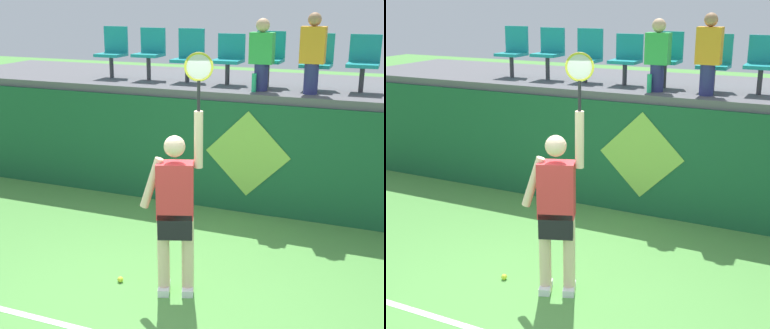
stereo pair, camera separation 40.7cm
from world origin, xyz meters
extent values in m
plane|color=#519342|center=(0.00, 0.00, 0.00)|extent=(40.00, 40.00, 0.00)
cube|color=#195633|center=(0.00, 2.85, 0.83)|extent=(10.95, 0.20, 1.65)
cube|color=#56565B|center=(0.00, 4.08, 1.71)|extent=(10.95, 2.56, 0.12)
cube|color=white|center=(0.07, 0.23, 0.04)|extent=(0.20, 0.29, 0.08)
cube|color=white|center=(0.31, 0.32, 0.04)|extent=(0.20, 0.29, 0.08)
cylinder|color=beige|center=(0.07, 0.23, 0.44)|extent=(0.13, 0.13, 0.88)
cylinder|color=beige|center=(0.31, 0.32, 0.44)|extent=(0.13, 0.13, 0.88)
cube|color=black|center=(0.19, 0.28, 0.80)|extent=(0.41, 0.33, 0.28)
cube|color=red|center=(0.19, 0.28, 1.18)|extent=(0.43, 0.33, 0.59)
sphere|color=beige|center=(0.19, 0.28, 1.65)|extent=(0.22, 0.22, 0.22)
cylinder|color=beige|center=(-0.04, 0.20, 1.26)|extent=(0.27, 0.17, 0.55)
cylinder|color=beige|center=(0.42, 0.36, 1.72)|extent=(0.09, 0.09, 0.58)
cylinder|color=black|center=(0.42, 0.36, 2.16)|extent=(0.03, 0.03, 0.30)
torus|color=gold|center=(0.42, 0.36, 2.44)|extent=(0.27, 0.12, 0.28)
ellipsoid|color=silver|center=(0.42, 0.36, 2.44)|extent=(0.23, 0.10, 0.24)
sphere|color=#D1E533|center=(-0.48, 0.24, 0.03)|extent=(0.07, 0.07, 0.07)
cylinder|color=#26B272|center=(0.25, 3.05, 1.90)|extent=(0.07, 0.07, 0.27)
cylinder|color=#38383D|center=(-2.38, 3.56, 1.95)|extent=(0.07, 0.07, 0.36)
cube|color=teal|center=(-2.38, 3.56, 2.16)|extent=(0.44, 0.42, 0.05)
cube|color=teal|center=(-2.38, 3.75, 2.40)|extent=(0.44, 0.04, 0.44)
cylinder|color=#38383D|center=(-1.68, 3.56, 1.96)|extent=(0.07, 0.07, 0.38)
cube|color=teal|center=(-1.68, 3.56, 2.18)|extent=(0.44, 0.42, 0.05)
cube|color=teal|center=(-1.68, 3.75, 2.41)|extent=(0.44, 0.04, 0.40)
cylinder|color=#38383D|center=(-0.99, 3.56, 1.93)|extent=(0.07, 0.07, 0.32)
cube|color=teal|center=(-0.99, 3.56, 2.12)|extent=(0.44, 0.42, 0.05)
cube|color=teal|center=(-0.99, 3.75, 2.38)|extent=(0.44, 0.04, 0.47)
cylinder|color=#38383D|center=(-0.32, 3.56, 1.94)|extent=(0.07, 0.07, 0.34)
cube|color=teal|center=(-0.32, 3.56, 2.14)|extent=(0.44, 0.42, 0.05)
cube|color=teal|center=(-0.32, 3.75, 2.35)|extent=(0.44, 0.04, 0.38)
cylinder|color=#38383D|center=(0.32, 3.56, 1.96)|extent=(0.07, 0.07, 0.37)
cube|color=teal|center=(0.32, 3.56, 2.17)|extent=(0.44, 0.42, 0.05)
cube|color=teal|center=(0.32, 3.75, 2.39)|extent=(0.44, 0.04, 0.40)
cylinder|color=#38383D|center=(1.04, 3.56, 1.94)|extent=(0.07, 0.07, 0.33)
cube|color=teal|center=(1.04, 3.56, 2.13)|extent=(0.44, 0.42, 0.05)
cube|color=teal|center=(1.04, 3.75, 2.37)|extent=(0.44, 0.04, 0.43)
cylinder|color=#38383D|center=(1.70, 3.56, 1.95)|extent=(0.07, 0.07, 0.37)
cube|color=teal|center=(1.70, 3.56, 2.16)|extent=(0.44, 0.42, 0.05)
cube|color=teal|center=(1.70, 3.75, 2.38)|extent=(0.44, 0.04, 0.39)
cylinder|color=navy|center=(0.32, 3.19, 1.97)|extent=(0.20, 0.20, 0.39)
cube|color=green|center=(0.32, 3.19, 2.38)|extent=(0.34, 0.20, 0.44)
sphere|color=#DBAD84|center=(0.32, 3.19, 2.71)|extent=(0.20, 0.20, 0.20)
cylinder|color=navy|center=(1.04, 3.17, 1.99)|extent=(0.20, 0.20, 0.43)
cube|color=orange|center=(1.04, 3.17, 2.45)|extent=(0.34, 0.20, 0.50)
sphere|color=#A87A56|center=(1.04, 3.17, 2.80)|extent=(0.19, 0.19, 0.19)
cube|color=#195633|center=(0.27, 2.75, 0.00)|extent=(0.90, 0.01, 0.00)
plane|color=#8CC64C|center=(0.27, 2.74, 0.91)|extent=(1.27, 0.00, 1.27)
camera|label=1|loc=(2.24, -4.46, 3.06)|focal=50.03mm
camera|label=2|loc=(2.62, -4.30, 3.06)|focal=50.03mm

